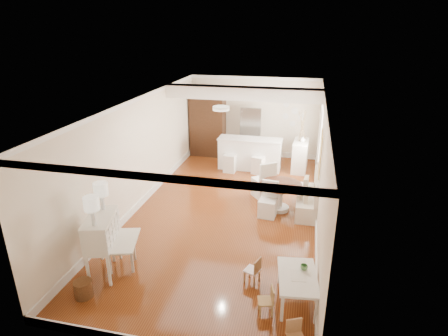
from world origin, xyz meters
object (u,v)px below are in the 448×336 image
at_px(gustavian_armchair, 121,246).
at_px(fridge, 261,134).
at_px(slip_chair_far, 264,179).
at_px(breakfast_counter, 250,154).
at_px(slip_chair_near, 268,200).
at_px(pantry_cabinet, 208,124).
at_px(kids_chair_b, 252,270).
at_px(bar_stool_right, 259,160).
at_px(kids_table, 297,289).
at_px(dining_table, 280,197).
at_px(bar_stool_left, 230,158).
at_px(wicker_basket, 83,289).
at_px(sideboard, 300,156).
at_px(kids_chair_a, 266,301).
at_px(secretary_bureau, 103,245).

bearing_deg(gustavian_armchair, fridge, -34.53).
height_order(slip_chair_far, breakfast_counter, slip_chair_far).
xyz_separation_m(slip_chair_near, pantry_cabinet, (-2.66, 4.20, 0.71)).
distance_m(kids_chair_b, fridge, 6.86).
height_order(gustavian_armchair, slip_chair_near, gustavian_armchair).
xyz_separation_m(bar_stool_right, pantry_cabinet, (-2.04, 1.43, 0.70)).
distance_m(kids_table, breakfast_counter, 6.36).
distance_m(dining_table, bar_stool_left, 2.94).
bearing_deg(kids_table, bar_stool_right, 104.26).
height_order(kids_chair_b, pantry_cabinet, pantry_cabinet).
bearing_deg(pantry_cabinet, wicker_basket, -90.83).
distance_m(slip_chair_near, pantry_cabinet, 5.02).
relative_size(bar_stool_right, pantry_cabinet, 0.39).
bearing_deg(slip_chair_near, gustavian_armchair, -126.85).
distance_m(wicker_basket, pantry_cabinet, 7.93).
bearing_deg(wicker_basket, sideboard, 64.04).
relative_size(kids_chair_b, bar_stool_left, 0.57).
bearing_deg(kids_chair_a, gustavian_armchair, -117.14).
distance_m(slip_chair_near, breakfast_counter, 3.27).
distance_m(wicker_basket, slip_chair_near, 4.61).
xyz_separation_m(gustavian_armchair, kids_chair_b, (2.54, 0.10, -0.20)).
bearing_deg(pantry_cabinet, bar_stool_left, -52.76).
relative_size(kids_table, breakfast_counter, 0.52).
bearing_deg(secretary_bureau, kids_chair_a, -23.00).
bearing_deg(breakfast_counter, kids_table, -73.53).
distance_m(wicker_basket, bar_stool_right, 6.79).
relative_size(gustavian_armchair, breakfast_counter, 0.45).
bearing_deg(kids_table, secretary_bureau, 179.57).
distance_m(breakfast_counter, bar_stool_left, 0.70).
bearing_deg(kids_table, dining_table, 99.74).
distance_m(breakfast_counter, bar_stool_right, 0.49).
relative_size(kids_chair_b, bar_stool_right, 0.59).
bearing_deg(gustavian_armchair, secretary_bureau, 112.00).
relative_size(secretary_bureau, kids_table, 1.12).
distance_m(bar_stool_right, sideboard, 1.39).
distance_m(slip_chair_far, fridge, 3.14).
bearing_deg(bar_stool_left, pantry_cabinet, 131.79).
bearing_deg(kids_chair_a, pantry_cabinet, -172.69).
bearing_deg(bar_stool_left, slip_chair_near, -56.01).
distance_m(secretary_bureau, bar_stool_left, 5.79).
height_order(dining_table, fridge, fridge).
xyz_separation_m(dining_table, breakfast_counter, (-1.22, 2.74, 0.15)).
distance_m(kids_table, kids_chair_a, 0.62).
distance_m(kids_table, fridge, 7.34).
distance_m(secretary_bureau, sideboard, 7.15).
xyz_separation_m(slip_chair_near, bar_stool_right, (-0.62, 2.77, 0.01)).
height_order(kids_chair_b, bar_stool_right, bar_stool_right).
relative_size(slip_chair_far, bar_stool_left, 1.14).
xyz_separation_m(wicker_basket, slip_chair_near, (2.78, 3.67, 0.28)).
distance_m(gustavian_armchair, kids_chair_b, 2.55).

